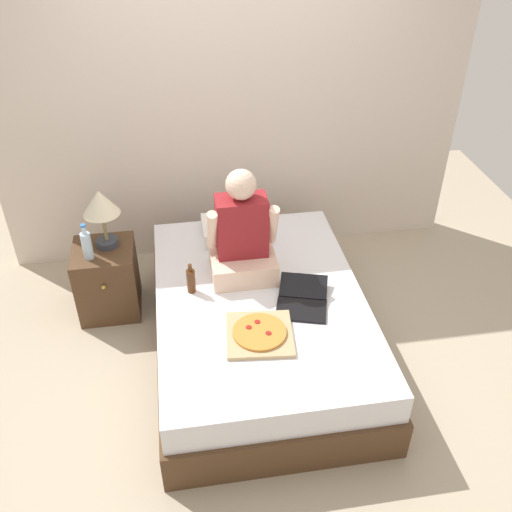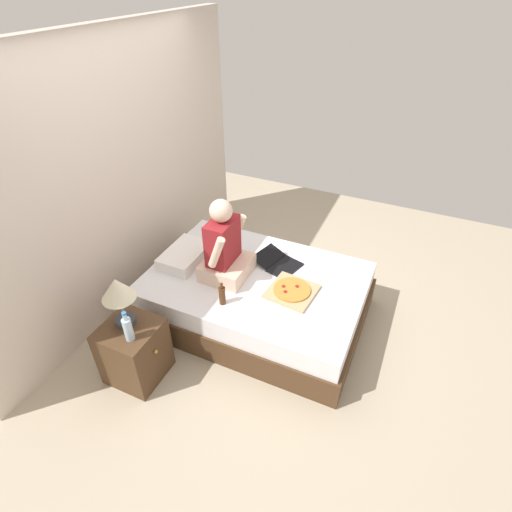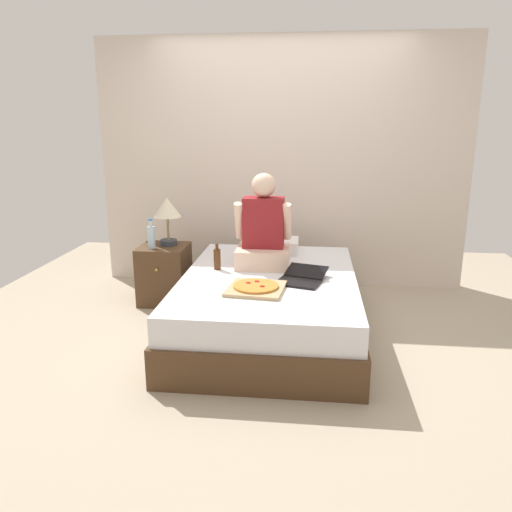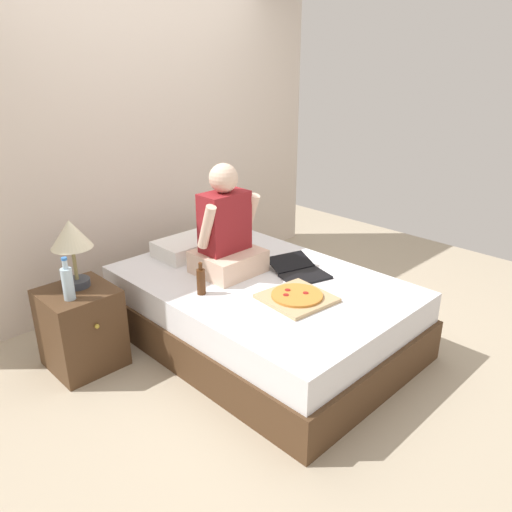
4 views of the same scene
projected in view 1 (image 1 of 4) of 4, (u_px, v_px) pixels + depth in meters
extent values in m
plane|color=tan|center=(260.00, 349.00, 4.06)|extent=(5.75, 5.75, 0.00)
cube|color=beige|center=(231.00, 109.00, 4.44)|extent=(3.75, 0.12, 2.50)
cube|color=#4C331E|center=(260.00, 334.00, 3.98)|extent=(1.41, 2.04, 0.28)
cube|color=white|center=(260.00, 307.00, 3.84)|extent=(1.36, 1.98, 0.21)
cube|color=#4C331E|center=(108.00, 279.00, 4.27)|extent=(0.44, 0.44, 0.55)
sphere|color=gold|center=(103.00, 287.00, 4.02)|extent=(0.03, 0.03, 0.03)
cylinder|color=#333842|center=(107.00, 242.00, 4.14)|extent=(0.16, 0.16, 0.05)
cylinder|color=olive|center=(104.00, 227.00, 4.06)|extent=(0.02, 0.02, 0.22)
cone|color=beige|center=(100.00, 202.00, 3.95)|extent=(0.26, 0.26, 0.18)
cylinder|color=silver|center=(87.00, 246.00, 3.97)|extent=(0.07, 0.07, 0.20)
cylinder|color=silver|center=(84.00, 230.00, 3.89)|extent=(0.03, 0.03, 0.06)
cylinder|color=blue|center=(83.00, 226.00, 3.87)|extent=(0.04, 0.03, 0.02)
cube|color=white|center=(237.00, 229.00, 4.33)|extent=(0.52, 0.34, 0.12)
cube|color=beige|center=(243.00, 264.00, 3.93)|extent=(0.44, 0.40, 0.16)
cube|color=maroon|center=(242.00, 226.00, 3.79)|extent=(0.34, 0.20, 0.42)
sphere|color=beige|center=(241.00, 185.00, 3.61)|extent=(0.20, 0.20, 0.20)
cylinder|color=beige|center=(212.00, 230.00, 3.71)|extent=(0.07, 0.18, 0.32)
cylinder|color=beige|center=(273.00, 225.00, 3.76)|extent=(0.07, 0.18, 0.32)
cube|color=black|center=(301.00, 310.00, 3.64)|extent=(0.37, 0.30, 0.02)
cube|color=black|center=(304.00, 286.00, 3.79)|extent=(0.36, 0.28, 0.06)
cube|color=tan|center=(259.00, 334.00, 3.46)|extent=(0.44, 0.44, 0.02)
cylinder|color=#CC7F33|center=(259.00, 332.00, 3.45)|extent=(0.33, 0.33, 0.02)
cylinder|color=maroon|center=(249.00, 327.00, 3.46)|extent=(0.04, 0.04, 0.00)
cylinder|color=maroon|center=(268.00, 333.00, 3.42)|extent=(0.04, 0.04, 0.00)
cylinder|color=maroon|center=(257.00, 322.00, 3.50)|extent=(0.04, 0.04, 0.00)
cylinder|color=#4C2811|center=(191.00, 281.00, 3.76)|extent=(0.06, 0.06, 0.17)
cylinder|color=#4C2811|center=(190.00, 268.00, 3.70)|extent=(0.03, 0.03, 0.05)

